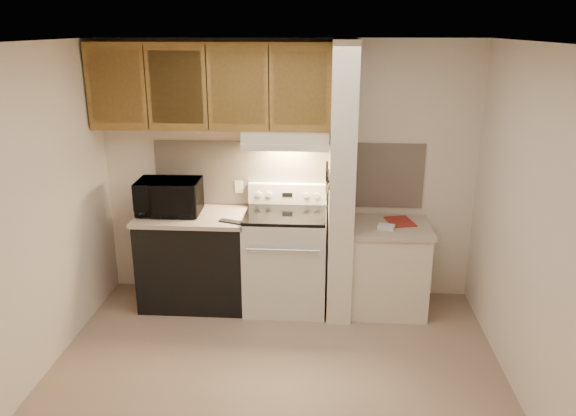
{
  "coord_description": "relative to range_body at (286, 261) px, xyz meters",
  "views": [
    {
      "loc": [
        0.36,
        -3.77,
        2.6
      ],
      "look_at": [
        0.05,
        0.75,
        1.13
      ],
      "focal_mm": 35.0,
      "sensor_mm": 36.0,
      "label": 1
    }
  ],
  "objects": [
    {
      "name": "range_body",
      "position": [
        0.0,
        0.0,
        0.0
      ],
      "size": [
        0.76,
        0.65,
        0.92
      ],
      "primitive_type": "cube",
      "color": "silver",
      "rests_on": "floor"
    },
    {
      "name": "knife_blade_a",
      "position": [
        0.38,
        -0.2,
        0.76
      ],
      "size": [
        0.01,
        0.03,
        0.16
      ],
      "primitive_type": "cube",
      "color": "silver",
      "rests_on": "knife_strip"
    },
    {
      "name": "pillar_trim",
      "position": [
        0.39,
        -0.01,
        0.84
      ],
      "size": [
        0.01,
        0.7,
        0.04
      ],
      "primitive_type": "cube",
      "color": "olive",
      "rests_on": "partition_pillar"
    },
    {
      "name": "range_hood",
      "position": [
        0.0,
        0.12,
        1.17
      ],
      "size": [
        0.78,
        0.44,
        0.15
      ],
      "primitive_type": "cube",
      "color": "silver",
      "rests_on": "upper_cabinets"
    },
    {
      "name": "cab_gap_b",
      "position": [
        -0.69,
        0.01,
        1.62
      ],
      "size": [
        0.01,
        0.01,
        0.73
      ],
      "primitive_type": "cube",
      "color": "black",
      "rests_on": "upper_cabinets"
    },
    {
      "name": "oven_mitt",
      "position": [
        0.38,
        0.17,
        0.76
      ],
      "size": [
        0.03,
        0.09,
        0.22
      ],
      "primitive_type": "cube",
      "color": "gray",
      "rests_on": "partition_pillar"
    },
    {
      "name": "ceiling",
      "position": [
        0.0,
        -1.16,
        2.04
      ],
      "size": [
        3.6,
        3.6,
        0.0
      ],
      "primitive_type": "plane",
      "rotation": [
        3.14,
        0.0,
        0.0
      ],
      "color": "white",
      "rests_on": "wall_back"
    },
    {
      "name": "knife_handle_a",
      "position": [
        0.38,
        -0.22,
        0.91
      ],
      "size": [
        0.02,
        0.02,
        0.1
      ],
      "primitive_type": "cylinder",
      "color": "black",
      "rests_on": "knife_strip"
    },
    {
      "name": "wall_left",
      "position": [
        -1.8,
        -1.16,
        0.79
      ],
      "size": [
        0.02,
        3.0,
        2.5
      ],
      "primitive_type": "cube",
      "color": "#F5E4D0",
      "rests_on": "floor"
    },
    {
      "name": "range_knob_left_inner",
      "position": [
        -0.18,
        0.24,
        0.59
      ],
      "size": [
        0.05,
        0.02,
        0.05
      ],
      "primitive_type": "cylinder",
      "rotation": [
        1.57,
        0.0,
        0.0
      ],
      "color": "silver",
      "rests_on": "range_backguard"
    },
    {
      "name": "cab_gap_c",
      "position": [
        -0.14,
        0.01,
        1.62
      ],
      "size": [
        0.01,
        0.01,
        0.73
      ],
      "primitive_type": "cube",
      "color": "black",
      "rests_on": "upper_cabinets"
    },
    {
      "name": "oven_window",
      "position": [
        0.0,
        -0.32,
        0.04
      ],
      "size": [
        0.5,
        0.01,
        0.3
      ],
      "primitive_type": "cube",
      "color": "black",
      "rests_on": "range_body"
    },
    {
      "name": "knife_blade_c",
      "position": [
        0.38,
        -0.05,
        0.74
      ],
      "size": [
        0.01,
        0.04,
        0.2
      ],
      "primitive_type": "cube",
      "color": "silver",
      "rests_on": "knife_strip"
    },
    {
      "name": "spoon_rest",
      "position": [
        -0.48,
        -0.19,
        0.46
      ],
      "size": [
        0.23,
        0.15,
        0.02
      ],
      "primitive_type": "cube",
      "rotation": [
        0.0,
        0.0,
        -0.37
      ],
      "color": "black",
      "rests_on": "left_countertop"
    },
    {
      "name": "teal_jar",
      "position": [
        -1.23,
        0.12,
        0.5
      ],
      "size": [
        0.12,
        0.12,
        0.1
      ],
      "primitive_type": "cylinder",
      "rotation": [
        0.0,
        0.0,
        -0.43
      ],
      "color": "#24706C",
      "rests_on": "left_countertop"
    },
    {
      "name": "left_countertop",
      "position": [
        -0.88,
        0.01,
        0.43
      ],
      "size": [
        1.04,
        0.67,
        0.04
      ],
      "primitive_type": "cube",
      "color": "beige",
      "rests_on": "dishwasher_front"
    },
    {
      "name": "knife_handle_e",
      "position": [
        0.38,
        0.11,
        0.91
      ],
      "size": [
        0.02,
        0.02,
        0.1
      ],
      "primitive_type": "cylinder",
      "color": "black",
      "rests_on": "knife_strip"
    },
    {
      "name": "range_display",
      "position": [
        0.0,
        0.24,
        0.59
      ],
      "size": [
        0.1,
        0.01,
        0.04
      ],
      "primitive_type": "cube",
      "color": "black",
      "rests_on": "range_backguard"
    },
    {
      "name": "cab_gap_a",
      "position": [
        -1.23,
        0.01,
        1.62
      ],
      "size": [
        0.01,
        0.01,
        0.73
      ],
      "primitive_type": "cube",
      "color": "black",
      "rests_on": "upper_cabinets"
    },
    {
      "name": "partition_pillar",
      "position": [
        0.51,
        -0.01,
        0.79
      ],
      "size": [
        0.22,
        0.7,
        2.5
      ],
      "primitive_type": "cube",
      "color": "#EEE7CF",
      "rests_on": "floor"
    },
    {
      "name": "cab_door_d",
      "position": [
        0.13,
        0.01,
        1.62
      ],
      "size": [
        0.46,
        0.01,
        0.63
      ],
      "primitive_type": "cube",
      "color": "olive",
      "rests_on": "upper_cabinets"
    },
    {
      "name": "knife_handle_d",
      "position": [
        0.38,
        0.03,
        0.91
      ],
      "size": [
        0.02,
        0.02,
        0.1
      ],
      "primitive_type": "cylinder",
      "color": "black",
      "rests_on": "knife_strip"
    },
    {
      "name": "microwave",
      "position": [
        -1.1,
        0.03,
        0.61
      ],
      "size": [
        0.6,
        0.41,
        0.32
      ],
      "primitive_type": "imported",
      "rotation": [
        0.0,
        0.0,
        0.03
      ],
      "color": "black",
      "rests_on": "left_countertop"
    },
    {
      "name": "white_box",
      "position": [
        0.92,
        -0.11,
        0.41
      ],
      "size": [
        0.17,
        0.13,
        0.04
      ],
      "primitive_type": "cube",
      "rotation": [
        0.0,
        0.0,
        -0.28
      ],
      "color": "white",
      "rests_on": "right_countertop"
    },
    {
      "name": "cab_door_b",
      "position": [
        -0.96,
        0.01,
        1.62
      ],
      "size": [
        0.46,
        0.01,
        0.63
      ],
      "primitive_type": "cube",
      "color": "olive",
      "rests_on": "upper_cabinets"
    },
    {
      "name": "cooktop",
      "position": [
        0.0,
        0.0,
        0.48
      ],
      "size": [
        0.74,
        0.64,
        0.03
      ],
      "primitive_type": "cube",
      "color": "black",
      "rests_on": "range_body"
    },
    {
      "name": "right_countertop",
      "position": [
        0.97,
        -0.01,
        0.37
      ],
      "size": [
        0.74,
        0.64,
        0.04
      ],
      "primitive_type": "cube",
      "color": "beige",
      "rests_on": "right_cab_base"
    },
    {
      "name": "wall_back",
      "position": [
        0.0,
        0.34,
        0.79
      ],
      "size": [
        3.6,
        2.5,
        0.02
      ],
      "primitive_type": "cube",
      "rotation": [
        1.57,
        0.0,
        0.0
      ],
      "color": "#F5E4D0",
      "rests_on": "floor"
    },
    {
      "name": "knife_blade_e",
      "position": [
        0.38,
        0.11,
        0.75
      ],
      "size": [
        0.01,
        0.04,
        0.18
      ],
      "primitive_type": "cube",
      "color": "silver",
      "rests_on": "knife_strip"
    },
    {
      "name": "cab_door_a",
      "position": [
        -1.51,
        0.01,
        1.62
      ],
      "size": [
        0.46,
        0.01,
        0.63
      ],
      "primitive_type": "cube",
      "color": "olive",
      "rests_on": "upper_cabinets"
    },
    {
      "name": "hood_lip",
      "position": [
        0.0,
        -0.08,
        1.12
      ],
      "size": [
        0.78,
        0.04,
        0.06
      ],
      "primitive_type": "cube",
      "color": "silver",
      "rests_on": "range_hood"
    },
    {
      "name": "knife_blade_d",
      "position": [
        0.38,
        0.03,
        0.76
      ],
      "size": [
        0.01,
        0.04,
        0.16
      ],
      "primitive_type": "cube",
      "color": "silver",
      "rests_on": "knife_strip"
    },
    {
      "name": "wall_right",
      "position": [
        1.8,
        -1.16,
        0.79
      ],
      "size": [
        0.02,
        3.0,
        2.5
      ],
      "primitive_type": "cube",
      "color": "#F5E4D0",
      "rests_on": "floor"
    },
    {
      "name": "range_backguard",
      "position": [
        0.0,
        0.28,
        0.59
      ],
      "size": [
        0.76,
        0.08,
        0.2
      ],
      "primitive_type": "cube",
      "color": "silver",
      "rests_on": "range_body"
    },
    {
      "name": "knife_blade_b",
      "position": [
        0.38,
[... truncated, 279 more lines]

